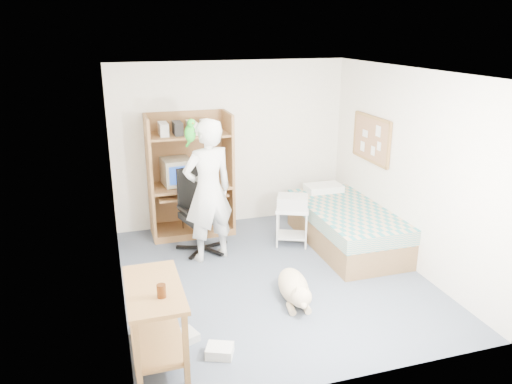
% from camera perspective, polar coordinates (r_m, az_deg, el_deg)
% --- Properties ---
extents(floor, '(4.00, 4.00, 0.00)m').
position_cam_1_polar(floor, '(6.31, 1.92, -9.65)').
color(floor, '#4B5565').
rests_on(floor, ground).
extents(wall_back, '(3.60, 0.02, 2.50)m').
position_cam_1_polar(wall_back, '(7.68, -2.85, 5.46)').
color(wall_back, white).
rests_on(wall_back, floor).
extents(wall_right, '(0.02, 4.00, 2.50)m').
position_cam_1_polar(wall_right, '(6.62, 16.95, 2.56)').
color(wall_right, white).
rests_on(wall_right, floor).
extents(wall_left, '(0.02, 4.00, 2.50)m').
position_cam_1_polar(wall_left, '(5.53, -15.86, -0.41)').
color(wall_left, white).
rests_on(wall_left, floor).
extents(ceiling, '(3.60, 4.00, 0.02)m').
position_cam_1_polar(ceiling, '(5.59, 2.20, 13.60)').
color(ceiling, white).
rests_on(ceiling, wall_back).
extents(computer_hutch, '(1.20, 0.63, 1.80)m').
position_cam_1_polar(computer_hutch, '(7.41, -7.55, 1.39)').
color(computer_hutch, brown).
rests_on(computer_hutch, floor).
extents(bed, '(1.02, 2.02, 0.66)m').
position_cam_1_polar(bed, '(7.18, 10.21, -3.81)').
color(bed, brown).
rests_on(bed, floor).
extents(side_desk, '(0.50, 1.00, 0.75)m').
position_cam_1_polar(side_desk, '(4.76, -11.44, -13.30)').
color(side_desk, brown).
rests_on(side_desk, floor).
extents(corkboard, '(0.04, 0.94, 0.66)m').
position_cam_1_polar(corkboard, '(7.30, 13.03, 5.93)').
color(corkboard, '#986944').
rests_on(corkboard, wall_right).
extents(office_chair, '(0.64, 0.65, 1.14)m').
position_cam_1_polar(office_chair, '(6.93, -6.42, -3.42)').
color(office_chair, black).
rests_on(office_chair, floor).
extents(person, '(0.79, 0.62, 1.89)m').
position_cam_1_polar(person, '(6.47, -5.48, 0.11)').
color(person, silver).
rests_on(person, floor).
extents(parrot, '(0.14, 0.24, 0.38)m').
position_cam_1_polar(parrot, '(6.24, -7.52, 6.83)').
color(parrot, '#159525').
rests_on(parrot, person).
extents(dog, '(0.42, 1.01, 0.38)m').
position_cam_1_polar(dog, '(5.75, 4.40, -10.83)').
color(dog, tan).
rests_on(dog, floor).
extents(printer_cart, '(0.57, 0.52, 0.55)m').
position_cam_1_polar(printer_cart, '(7.07, 4.16, -3.25)').
color(printer_cart, silver).
rests_on(printer_cart, floor).
extents(printer, '(0.51, 0.46, 0.18)m').
position_cam_1_polar(printer, '(6.97, 4.21, -1.15)').
color(printer, beige).
rests_on(printer, printer_cart).
extents(crt_monitor, '(0.45, 0.47, 0.38)m').
position_cam_1_polar(crt_monitor, '(7.35, -9.05, 2.33)').
color(crt_monitor, beige).
rests_on(crt_monitor, computer_hutch).
extents(keyboard, '(0.46, 0.19, 0.03)m').
position_cam_1_polar(keyboard, '(7.31, -7.01, -0.06)').
color(keyboard, beige).
rests_on(keyboard, computer_hutch).
extents(pencil_cup, '(0.08, 0.08, 0.12)m').
position_cam_1_polar(pencil_cup, '(7.38, -4.94, 1.42)').
color(pencil_cup, yellow).
rests_on(pencil_cup, computer_hutch).
extents(drink_glass, '(0.08, 0.08, 0.12)m').
position_cam_1_polar(drink_glass, '(4.44, -10.76, -11.05)').
color(drink_glass, '#401E0A').
rests_on(drink_glass, side_desk).
extents(floor_box_a, '(0.31, 0.28, 0.10)m').
position_cam_1_polar(floor_box_a, '(4.96, -4.16, -17.66)').
color(floor_box_a, silver).
rests_on(floor_box_a, floor).
extents(floor_box_b, '(0.25, 0.27, 0.08)m').
position_cam_1_polar(floor_box_b, '(5.21, -7.87, -15.95)').
color(floor_box_b, beige).
rests_on(floor_box_b, floor).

